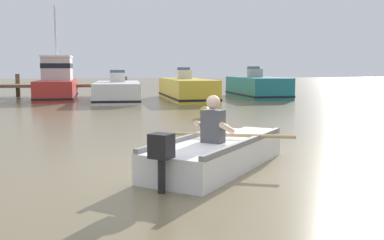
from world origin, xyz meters
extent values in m
plane|color=#7A6B4C|center=(0.00, 0.00, 0.00)|extent=(120.00, 120.00, 0.00)
cube|color=brown|center=(-6.81, 18.13, 0.63)|extent=(12.54, 1.50, 0.16)
cylinder|color=brown|center=(-6.81, 18.83, 0.63)|extent=(0.24, 0.24, 1.26)
cylinder|color=brown|center=(-3.87, 17.43, 0.56)|extent=(0.24, 0.24, 1.12)
cylinder|color=brown|center=(-0.94, 18.83, 0.55)|extent=(0.24, 0.24, 1.09)
cube|color=white|center=(0.14, -0.10, 0.22)|extent=(2.79, 3.11, 0.44)
cube|color=white|center=(1.22, 1.26, 0.22)|extent=(0.72, 0.69, 0.42)
cube|color=gray|center=(-0.26, 0.22, 0.47)|extent=(1.96, 2.42, 0.08)
cube|color=gray|center=(0.54, -0.41, 0.47)|extent=(1.96, 2.42, 0.08)
cube|color=white|center=(0.08, -0.17, 0.40)|extent=(0.97, 0.85, 0.06)
cylinder|color=black|center=(-0.89, -1.38, 0.27)|extent=(0.14, 0.14, 0.54)
cube|color=black|center=(-0.89, -1.38, 0.62)|extent=(0.37, 0.36, 0.32)
cube|color=#4C4C51|center=(0.05, -0.21, 0.70)|extent=(0.40, 0.38, 0.52)
sphere|color=beige|center=(0.05, -0.21, 1.08)|extent=(0.22, 0.22, 0.22)
cylinder|color=beige|center=(-0.10, -0.04, 0.68)|extent=(0.34, 0.39, 0.23)
cylinder|color=beige|center=(0.25, -0.31, 0.68)|extent=(0.34, 0.39, 0.23)
cylinder|color=tan|center=(0.47, 0.08, 0.50)|extent=(1.89, 0.76, 0.06)
cube|color=#B72D28|center=(-4.40, 16.35, 0.48)|extent=(1.95, 5.15, 0.97)
cube|color=black|center=(-4.40, 16.35, 0.17)|extent=(1.99, 5.19, 0.10)
cube|color=beige|center=(-4.42, 16.81, 1.55)|extent=(1.46, 2.18, 1.16)
cube|color=black|center=(-4.42, 16.81, 1.69)|extent=(1.49, 2.21, 0.24)
cube|color=white|center=(-4.42, 16.81, 2.17)|extent=(1.54, 2.29, 0.08)
cylinder|color=silver|center=(-4.41, 16.48, 2.84)|extent=(0.10, 0.10, 3.73)
cube|color=white|center=(-1.39, 14.70, 0.45)|extent=(2.20, 5.31, 0.91)
cube|color=black|center=(-1.39, 14.70, 0.16)|extent=(2.24, 5.35, 0.10)
cube|color=silver|center=(-1.38, 15.09, 1.13)|extent=(0.74, 0.52, 0.44)
cube|color=slate|center=(-1.38, 15.35, 1.31)|extent=(0.73, 0.06, 0.36)
cube|color=gold|center=(2.02, 14.99, 0.52)|extent=(2.18, 6.25, 1.04)
cube|color=black|center=(2.02, 14.99, 0.18)|extent=(2.22, 6.30, 0.10)
cube|color=silver|center=(1.99, 15.45, 1.26)|extent=(0.69, 0.53, 0.44)
cube|color=slate|center=(1.98, 15.71, 1.44)|extent=(0.66, 0.07, 0.36)
cube|color=#1E727A|center=(5.99, 15.87, 0.54)|extent=(2.22, 5.11, 1.09)
cube|color=black|center=(5.99, 15.87, 0.19)|extent=(2.26, 5.15, 0.10)
cube|color=#B2ADA3|center=(5.97, 16.25, 1.31)|extent=(0.73, 0.52, 0.44)
cube|color=slate|center=(5.96, 16.51, 1.49)|extent=(0.72, 0.06, 0.36)
sphere|color=yellow|center=(1.35, 7.00, 0.18)|extent=(0.37, 0.37, 0.37)
camera|label=1|loc=(-1.45, -7.00, 1.63)|focal=41.60mm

